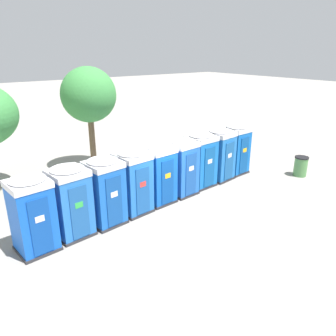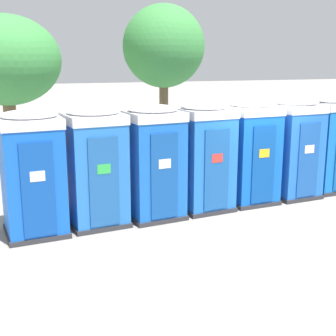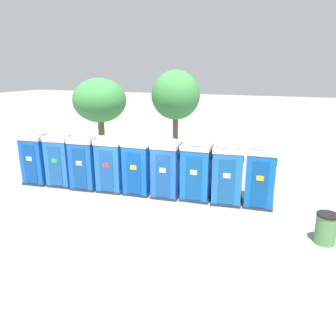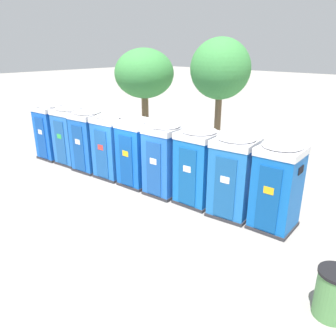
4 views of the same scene
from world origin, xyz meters
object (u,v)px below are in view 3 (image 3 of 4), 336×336
at_px(portapotty_0, 37,157).
at_px(portapotty_4, 139,165).
at_px(portapotty_7, 228,173).
at_px(portapotty_5, 167,168).
at_px(street_tree_1, 100,101).
at_px(portapotty_6, 197,170).
at_px(portapotty_3, 112,163).
at_px(street_tree_0, 176,96).
at_px(trash_can, 326,228).
at_px(portapotty_2, 85,161).
at_px(portapotty_1, 62,159).
at_px(portapotty_8, 261,175).

relative_size(portapotty_0, portapotty_4, 1.00).
distance_m(portapotty_0, portapotty_7, 9.14).
distance_m(portapotty_5, street_tree_1, 9.02).
xyz_separation_m(portapotty_6, street_tree_1, (-8.07, 5.35, 2.15)).
bearing_deg(portapotty_3, portapotty_0, -174.33).
relative_size(portapotty_5, street_tree_0, 0.48).
height_order(portapotty_7, trash_can, portapotty_7).
xyz_separation_m(portapotty_4, street_tree_0, (-0.33, 5.62, 2.61)).
distance_m(street_tree_0, street_tree_1, 5.16).
xyz_separation_m(portapotty_2, portapotty_3, (1.30, 0.16, 0.00)).
bearing_deg(portapotty_6, street_tree_1, 146.48).
bearing_deg(portapotty_4, portapotty_6, 6.09).
height_order(portapotty_5, portapotty_6, same).
xyz_separation_m(portapotty_1, portapotty_2, (1.31, 0.05, 0.00)).
bearing_deg(portapotty_4, portapotty_8, 5.34).
distance_m(portapotty_4, street_tree_0, 6.21).
bearing_deg(portapotty_5, street_tree_0, 106.45).
distance_m(portapotty_6, portapotty_8, 2.61).
height_order(portapotty_0, portapotty_3, same).
bearing_deg(portapotty_1, portapotty_3, 4.60).
bearing_deg(portapotty_8, portapotty_2, -174.27).
height_order(portapotty_5, portapotty_8, same).
xyz_separation_m(portapotty_3, street_tree_1, (-4.18, 5.76, 2.15)).
relative_size(portapotty_2, portapotty_8, 1.00).
relative_size(street_tree_0, street_tree_1, 1.10).
bearing_deg(portapotty_8, portapotty_0, -174.45).
height_order(portapotty_6, street_tree_1, street_tree_1).
relative_size(portapotty_1, portapotty_8, 1.00).
height_order(portapotty_3, trash_can, portapotty_3).
xyz_separation_m(portapotty_0, portapotty_1, (1.29, 0.18, -0.00)).
bearing_deg(portapotty_6, portapotty_7, 2.20).
xyz_separation_m(portapotty_4, portapotty_8, (5.20, 0.49, 0.00)).
distance_m(portapotty_0, portapotty_3, 3.92).
relative_size(portapotty_2, street_tree_0, 0.48).
relative_size(portapotty_3, portapotty_5, 1.00).
bearing_deg(portapotty_1, portapotty_7, 4.94).
xyz_separation_m(portapotty_2, portapotty_8, (7.79, 0.78, 0.00)).
relative_size(portapotty_7, street_tree_0, 0.48).
bearing_deg(portapotty_6, portapotty_4, -173.91).
height_order(portapotty_1, portapotty_7, same).
relative_size(portapotty_8, street_tree_0, 0.48).
bearing_deg(portapotty_7, trash_can, -31.33).
relative_size(portapotty_3, street_tree_0, 0.48).
distance_m(portapotty_2, street_tree_1, 6.93).
height_order(portapotty_1, portapotty_5, same).
bearing_deg(portapotty_2, portapotty_3, 7.03).
distance_m(street_tree_1, trash_can, 15.30).
bearing_deg(portapotty_7, street_tree_1, 150.55).
height_order(portapotty_7, street_tree_1, street_tree_1).
height_order(street_tree_0, trash_can, street_tree_0).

